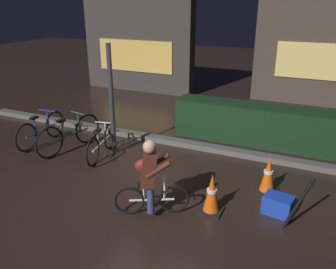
% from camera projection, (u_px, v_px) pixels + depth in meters
% --- Properties ---
extents(ground_plane, '(40.00, 40.00, 0.00)m').
position_uv_depth(ground_plane, '(144.00, 191.00, 6.19)').
color(ground_plane, black).
extents(sidewalk_curb, '(12.00, 0.24, 0.12)m').
position_uv_depth(sidewalk_curb, '(189.00, 144.00, 8.03)').
color(sidewalk_curb, '#56544F').
rests_on(sidewalk_curb, ground).
extents(hedge_row, '(4.80, 0.70, 0.91)m').
position_uv_depth(hedge_row, '(278.00, 127.00, 7.95)').
color(hedge_row, black).
rests_on(hedge_row, ground).
extents(storefront_left, '(4.16, 0.54, 3.67)m').
position_uv_depth(storefront_left, '(138.00, 40.00, 12.47)').
color(storefront_left, '#383330').
rests_on(storefront_left, ground).
extents(street_post, '(0.10, 0.10, 2.37)m').
position_uv_depth(street_post, '(112.00, 101.00, 7.32)').
color(street_post, '#2D2D33').
rests_on(street_post, ground).
extents(parked_bike_leftmost, '(0.46, 1.61, 0.74)m').
position_uv_depth(parked_bike_leftmost, '(41.00, 130.00, 8.12)').
color(parked_bike_leftmost, black).
rests_on(parked_bike_leftmost, ground).
extents(parked_bike_left_mid, '(0.47, 1.73, 0.81)m').
position_uv_depth(parked_bike_left_mid, '(69.00, 135.00, 7.76)').
color(parked_bike_left_mid, black).
rests_on(parked_bike_left_mid, ground).
extents(parked_bike_center_left, '(0.46, 1.49, 0.70)m').
position_uv_depth(parked_bike_center_left, '(101.00, 143.00, 7.45)').
color(parked_bike_center_left, black).
rests_on(parked_bike_center_left, ground).
extents(traffic_cone_near, '(0.36, 0.36, 0.67)m').
position_uv_depth(traffic_cone_near, '(212.00, 194.00, 5.49)').
color(traffic_cone_near, black).
rests_on(traffic_cone_near, ground).
extents(traffic_cone_far, '(0.36, 0.36, 0.68)m').
position_uv_depth(traffic_cone_far, '(268.00, 175.00, 6.07)').
color(traffic_cone_far, black).
rests_on(traffic_cone_far, ground).
extents(blue_crate, '(0.49, 0.39, 0.30)m').
position_uv_depth(blue_crate, '(278.00, 205.00, 5.51)').
color(blue_crate, '#193DB7').
rests_on(blue_crate, ground).
extents(cyclist, '(1.07, 0.60, 1.25)m').
position_uv_depth(cyclist, '(150.00, 177.00, 5.36)').
color(cyclist, black).
rests_on(cyclist, ground).
extents(closed_umbrella, '(0.37, 0.27, 0.79)m').
position_uv_depth(closed_umbrella, '(298.00, 204.00, 5.10)').
color(closed_umbrella, black).
rests_on(closed_umbrella, ground).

